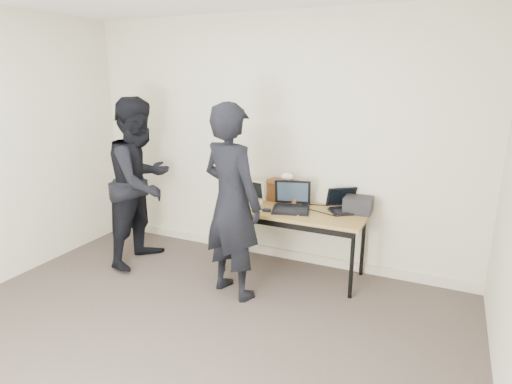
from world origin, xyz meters
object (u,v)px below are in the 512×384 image
Objects in this scene: equipment_box at (358,205)px; person_observer at (141,182)px; laptop_right at (344,206)px; person_typist at (232,202)px; leather_satchel at (284,190)px; laptop_center at (292,203)px; desk at (292,215)px; laptop_beige at (246,200)px.

equipment_box is 2.34m from person_observer.
laptop_right is 1.20m from person_typist.
leather_satchel is (-0.67, 0.04, 0.08)m from laptop_right.
equipment_box is 0.15× the size of person_typist.
equipment_box is at bearing -122.58° from person_typist.
laptop_center is 1.19× the size of leather_satchel.
laptop_center is at bearing 160.59° from desk.
desk is 0.53m from laptop_beige.
leather_satchel is at bearing 177.48° from equipment_box.
laptop_beige is at bearing 157.32° from laptop_right.
person_typist reaches higher than laptop_center.
leather_satchel is 0.87m from person_typist.
laptop_beige is at bearing -74.25° from person_observer.
laptop_beige is 1.18m from person_observer.
desk is 0.67m from equipment_box.
laptop_center is 1.67m from person_observer.
laptop_right reaches higher than equipment_box.
laptop_beige is 1.03m from laptop_right.
laptop_center reaches higher than laptop_beige.
desk is at bearing -44.34° from leather_satchel.
laptop_right is at bearing -118.59° from person_typist.
laptop_beige reaches higher than laptop_right.
leather_satchel is at bearing -68.62° from person_observer.
laptop_right is at bearing 3.82° from leather_satchel.
leather_satchel is (-0.17, 0.22, 0.06)m from laptop_center.
person_typist is (-0.38, -0.62, 0.26)m from desk.
person_typist is at bearing -96.00° from leather_satchel.
desk is 0.13m from laptop_center.
laptop_right is at bearing 4.96° from laptop_center.
equipment_box is at bearing 4.76° from leather_satchel.
person_typist is at bearing -141.23° from equipment_box.
equipment_box reaches higher than desk.
leather_satchel is at bearing 128.41° from desk.
equipment_box is (0.63, 0.19, 0.14)m from desk.
laptop_center reaches higher than equipment_box.
laptop_right is at bearing 23.40° from laptop_beige.
laptop_center is 1.06× the size of laptop_right.
laptop_center is 0.24× the size of person_observer.
person_observer reaches higher than leather_satchel.
person_typist is (-0.20, -0.85, 0.08)m from leather_satchel.
laptop_right is (1.01, 0.22, 0.00)m from laptop_beige.
laptop_center is 0.74m from person_typist.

